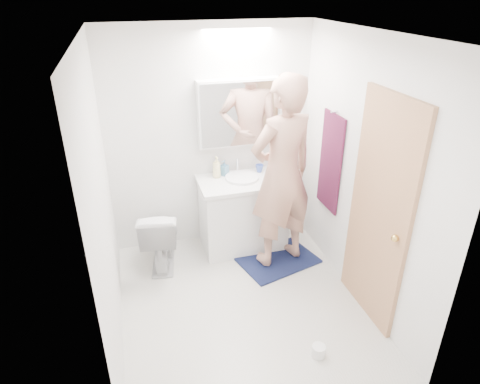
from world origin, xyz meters
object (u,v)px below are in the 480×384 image
object	(u,v)px
vanity_cabinet	(243,215)
soap_bottle_a	(217,167)
medicine_cabinet	(239,113)
soap_bottle_b	(224,168)
toilet_paper_roll	(318,351)
toilet	(160,236)
person	(282,174)
toothbrush_cup	(259,168)

from	to	relation	value
vanity_cabinet	soap_bottle_a	world-z (taller)	soap_bottle_a
vanity_cabinet	medicine_cabinet	bearing A→B (deg)	84.80
vanity_cabinet	soap_bottle_b	bearing A→B (deg)	131.36
toilet_paper_roll	soap_bottle_a	bearing A→B (deg)	101.87
toilet	soap_bottle_a	distance (m)	0.94
vanity_cabinet	person	distance (m)	0.82
soap_bottle_b	toothbrush_cup	distance (m)	0.40
toilet	toilet_paper_roll	size ratio (longest dim) A/B	6.25
toilet_paper_roll	toothbrush_cup	bearing A→B (deg)	87.10
medicine_cabinet	soap_bottle_b	size ratio (longest dim) A/B	5.14
toilet_paper_roll	toilet	bearing A→B (deg)	123.64
toilet	soap_bottle_a	bearing A→B (deg)	-149.44
soap_bottle_a	vanity_cabinet	bearing A→B (deg)	-30.89
vanity_cabinet	soap_bottle_b	distance (m)	0.57
vanity_cabinet	toilet	world-z (taller)	vanity_cabinet
vanity_cabinet	toothbrush_cup	distance (m)	0.55
medicine_cabinet	soap_bottle_a	xyz separation A→B (m)	(-0.27, -0.06, -0.56)
medicine_cabinet	toothbrush_cup	world-z (taller)	medicine_cabinet
toilet_paper_roll	medicine_cabinet	bearing A→B (deg)	93.69
medicine_cabinet	soap_bottle_b	distance (m)	0.62
vanity_cabinet	medicine_cabinet	world-z (taller)	medicine_cabinet
vanity_cabinet	soap_bottle_a	distance (m)	0.62
medicine_cabinet	toilet	distance (m)	1.53
vanity_cabinet	medicine_cabinet	size ratio (longest dim) A/B	1.02
vanity_cabinet	person	bearing A→B (deg)	-56.40
toothbrush_cup	soap_bottle_b	bearing A→B (deg)	177.12
person	toilet_paper_roll	xyz separation A→B (m)	(-0.13, -1.31, -0.98)
person	toothbrush_cup	bearing A→B (deg)	-101.51
person	toothbrush_cup	size ratio (longest dim) A/B	21.68
soap_bottle_b	vanity_cabinet	bearing A→B (deg)	-48.64
medicine_cabinet	toothbrush_cup	size ratio (longest dim) A/B	9.68
medicine_cabinet	toothbrush_cup	distance (m)	0.68
soap_bottle_b	toilet	bearing A→B (deg)	-159.06
person	soap_bottle_b	xyz separation A→B (m)	(-0.44, 0.60, -0.13)
medicine_cabinet	toilet_paper_roll	size ratio (longest dim) A/B	8.00
toilet	soap_bottle_b	distance (m)	1.00
soap_bottle_b	toilet_paper_roll	xyz separation A→B (m)	(0.30, -1.91, -0.86)
toilet	toothbrush_cup	xyz separation A→B (m)	(1.17, 0.28, 0.52)
vanity_cabinet	toilet_paper_roll	distance (m)	1.77
vanity_cabinet	toilet	distance (m)	0.94
soap_bottle_b	toothbrush_cup	bearing A→B (deg)	-2.88
medicine_cabinet	soap_bottle_a	bearing A→B (deg)	-167.46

